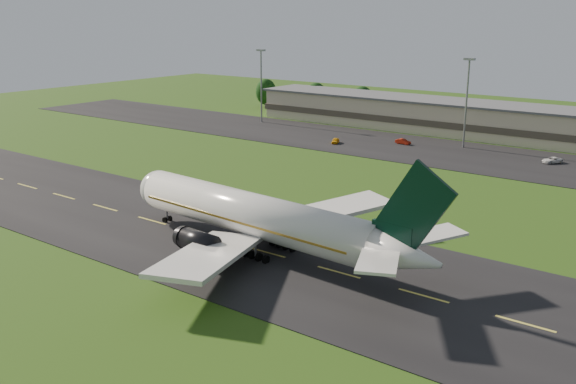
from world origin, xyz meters
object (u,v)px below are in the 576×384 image
Objects in this scene: terminal at (495,122)px; service_vehicle_c at (552,160)px; service_vehicle_b at (403,142)px; airliner at (257,217)px; light_mast_west at (261,77)px; service_vehicle_a at (335,141)px; light_mast_centre at (467,92)px.

terminal is 28.63m from service_vehicle_c.
service_vehicle_c is (33.83, 0.56, -0.01)m from service_vehicle_b.
airliner is 11.77× the size of service_vehicle_c.
light_mast_west is 38.35m from service_vehicle_a.
light_mast_centre is 5.41× the size of service_vehicle_b.
light_mast_west is (-64.46, 80.06, 8.08)m from airliner.
service_vehicle_b is at bearing -6.04° from light_mast_west.
airliner is 14.17× the size of service_vehicle_a.
service_vehicle_c is at bearing 81.36° from airliner.
terminal is 33.27× the size of service_vehicle_c.
airliner is 2.52× the size of light_mast_west.
service_vehicle_a is (-27.64, -29.84, -3.27)m from terminal.
light_mast_west reaches higher than service_vehicle_b.
light_mast_west is at bearing 180.00° from light_mast_centre.
light_mast_centre is 18.27m from service_vehicle_b.
light_mast_west reaches higher than terminal.
service_vehicle_b is (-12.83, -4.99, -12.02)m from light_mast_centre.
service_vehicle_b is at bearing 106.66° from airliner.
terminal is at bearing 24.05° from service_vehicle_a.
service_vehicle_c is (21.00, -4.43, -12.03)m from light_mast_centre.
light_mast_centre is at bearing -157.64° from service_vehicle_c.
light_mast_west reaches higher than airliner.
light_mast_centre reaches higher than airliner.
airliner is at bearing -51.16° from light_mast_west.
airliner reaches higher than service_vehicle_a.
service_vehicle_b is (13.41, 8.66, 0.00)m from service_vehicle_a.
light_mast_west reaches higher than service_vehicle_a.
light_mast_west and light_mast_centre have the same top height.
airliner is 103.10m from light_mast_west.
service_vehicle_a is 48.13m from service_vehicle_c.
airliner is at bearing -88.18° from terminal.
service_vehicle_c is at bearing -12.09° from service_vehicle_a.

